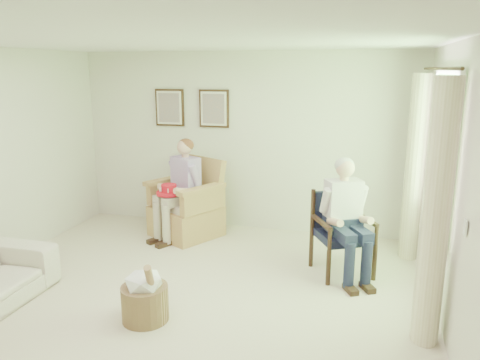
{
  "coord_description": "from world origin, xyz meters",
  "views": [
    {
      "loc": [
        1.73,
        -3.83,
        2.35
      ],
      "look_at": [
        0.3,
        1.43,
        1.05
      ],
      "focal_mm": 35.0,
      "sensor_mm": 36.0,
      "label": 1
    }
  ],
  "objects_px": {
    "wood_armchair": "(343,229)",
    "hatbox": "(145,295)",
    "person_wicker": "(182,182)",
    "red_hat": "(169,191)",
    "wicker_armchair": "(187,211)",
    "person_dark": "(344,211)"
  },
  "relations": [
    {
      "from": "person_dark",
      "to": "red_hat",
      "type": "relative_size",
      "value": 3.91
    },
    {
      "from": "wood_armchair",
      "to": "hatbox",
      "type": "relative_size",
      "value": 1.43
    },
    {
      "from": "hatbox",
      "to": "red_hat",
      "type": "bearing_deg",
      "value": 107.04
    },
    {
      "from": "person_wicker",
      "to": "hatbox",
      "type": "xyz_separation_m",
      "value": [
        0.49,
        -2.19,
        -0.56
      ]
    },
    {
      "from": "wood_armchair",
      "to": "red_hat",
      "type": "relative_size",
      "value": 2.72
    },
    {
      "from": "wicker_armchair",
      "to": "person_wicker",
      "type": "bearing_deg",
      "value": -60.9
    },
    {
      "from": "wicker_armchair",
      "to": "person_dark",
      "type": "height_order",
      "value": "person_dark"
    },
    {
      "from": "red_hat",
      "to": "hatbox",
      "type": "height_order",
      "value": "red_hat"
    },
    {
      "from": "wood_armchair",
      "to": "wicker_armchair",
      "type": "bearing_deg",
      "value": 135.09
    },
    {
      "from": "person_wicker",
      "to": "red_hat",
      "type": "bearing_deg",
      "value": -97.51
    },
    {
      "from": "person_wicker",
      "to": "hatbox",
      "type": "relative_size",
      "value": 2.11
    },
    {
      "from": "wood_armchair",
      "to": "hatbox",
      "type": "height_order",
      "value": "wood_armchair"
    },
    {
      "from": "person_dark",
      "to": "red_hat",
      "type": "distance_m",
      "value": 2.42
    },
    {
      "from": "person_wicker",
      "to": "red_hat",
      "type": "distance_m",
      "value": 0.23
    },
    {
      "from": "wood_armchair",
      "to": "person_wicker",
      "type": "distance_m",
      "value": 2.32
    },
    {
      "from": "hatbox",
      "to": "person_dark",
      "type": "bearing_deg",
      "value": 40.81
    },
    {
      "from": "person_wicker",
      "to": "wood_armchair",
      "type": "bearing_deg",
      "value": 15.77
    },
    {
      "from": "wicker_armchair",
      "to": "wood_armchair",
      "type": "distance_m",
      "value": 2.34
    },
    {
      "from": "wicker_armchair",
      "to": "red_hat",
      "type": "height_order",
      "value": "wicker_armchair"
    },
    {
      "from": "wicker_armchair",
      "to": "person_dark",
      "type": "relative_size",
      "value": 0.82
    },
    {
      "from": "wicker_armchair",
      "to": "wood_armchair",
      "type": "height_order",
      "value": "wicker_armchair"
    },
    {
      "from": "person_wicker",
      "to": "red_hat",
      "type": "height_order",
      "value": "person_wicker"
    }
  ]
}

